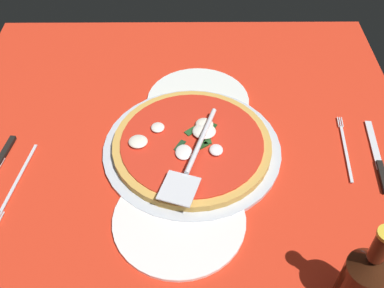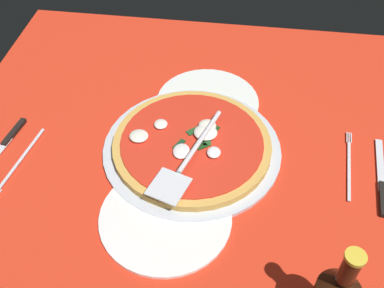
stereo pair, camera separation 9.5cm
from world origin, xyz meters
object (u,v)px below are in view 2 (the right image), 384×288
Objects in this scene: place_setting_far at (365,175)px; dinner_plate_left at (208,102)px; pizza at (192,144)px; pizza_server at (188,159)px; dinner_plate_right at (166,218)px; place_setting_near at (11,155)px.

dinner_plate_left is at bearing 68.01° from place_setting_far.
pizza is 1.52× the size of place_setting_far.
place_setting_far is at bearing 115.97° from pizza_server.
pizza_server is at bearing 167.07° from dinner_plate_right.
pizza is at bearing 172.25° from dinner_plate_right.
place_setting_far is (-4.59, 35.29, -4.40)cm from pizza_server.
dinner_plate_right is 36.60cm from place_setting_near.
dinner_plate_left is at bearing 173.18° from dinner_plate_right.
pizza_server reaches higher than dinner_plate_right.
place_setting_far reaches higher than dinner_plate_right.
pizza is 37.91cm from place_setting_near.
pizza reaches higher than dinner_plate_right.
place_setting_near is (22.12, -38.84, -0.14)cm from dinner_plate_left.
place_setting_near is (-11.13, -34.87, -0.14)cm from dinner_plate_right.
pizza_server is at bearing -3.65° from dinner_plate_left.
dinner_plate_right is 41.01cm from place_setting_far.
dinner_plate_left is 0.72× the size of pizza.
dinner_plate_left is at bearing 174.26° from pizza.
place_setting_far is at bearing 112.62° from dinner_plate_right.
pizza_server is (-11.18, 2.57, 4.25)cm from dinner_plate_right.
place_setting_near is at bearing -107.71° from dinner_plate_right.
place_setting_far is at bearing 86.77° from pizza.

